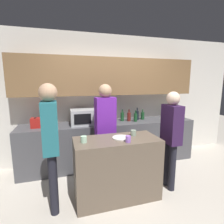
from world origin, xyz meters
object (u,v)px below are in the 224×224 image
object	(u,v)px
microwave	(84,117)
cup_1	(84,139)
bottle_3	(137,115)
cup_2	(128,139)
person_center	(51,138)
potted_plant	(172,110)
plate_on_island	(121,138)
person_left	(171,133)
bottle_4	(143,116)
bottle_2	(135,117)
toaster	(38,123)
bottle_0	(122,116)
bottle_1	(129,117)
cup_0	(133,133)
person_right	(105,124)

from	to	relation	value
microwave	cup_1	distance (m)	1.11
bottle_3	cup_2	xyz separation A→B (m)	(-0.75, -1.36, -0.04)
microwave	person_center	bearing A→B (deg)	-117.03
potted_plant	plate_on_island	xyz separation A→B (m)	(-1.59, -1.07, -0.17)
potted_plant	plate_on_island	size ratio (longest dim) A/B	1.52
person_left	plate_on_island	bearing A→B (deg)	89.30
bottle_4	bottle_2	bearing A→B (deg)	-147.56
microwave	person_left	size ratio (longest dim) A/B	0.33
person_center	person_left	bearing A→B (deg)	88.79
potted_plant	plate_on_island	world-z (taller)	potted_plant
toaster	bottle_4	distance (m)	2.15
microwave	bottle_2	size ratio (longest dim) A/B	2.20
person_left	person_center	bearing A→B (deg)	91.21
person_left	person_center	size ratio (longest dim) A/B	0.92
cup_1	bottle_3	bearing A→B (deg)	42.20
bottle_0	potted_plant	bearing A→B (deg)	-4.33
microwave	cup_2	world-z (taller)	microwave
plate_on_island	person_center	xyz separation A→B (m)	(-0.96, -0.04, 0.10)
potted_plant	bottle_4	bearing A→B (deg)	172.00
bottle_1	plate_on_island	world-z (taller)	bottle_1
bottle_3	cup_0	distance (m)	1.25
person_left	bottle_2	bearing A→B (deg)	8.97
person_center	toaster	bearing A→B (deg)	-168.14
potted_plant	person_right	distance (m)	1.78
toaster	person_right	distance (m)	1.25
cup_1	bottle_1	bearing A→B (deg)	45.68
potted_plant	bottle_1	distance (m)	1.04
cup_1	person_center	world-z (taller)	person_center
plate_on_island	cup_1	world-z (taller)	cup_1
bottle_2	bottle_4	xyz separation A→B (m)	(0.24, 0.15, -0.00)
cup_1	person_center	size ratio (longest dim) A/B	0.05
person_left	bottle_3	bearing A→B (deg)	2.68
cup_0	person_center	bearing A→B (deg)	-175.10
toaster	cup_1	size ratio (longest dim) A/B	2.96
cup_2	person_center	distance (m)	1.01
bottle_2	bottle_1	bearing A→B (deg)	143.32
bottle_4	plate_on_island	bearing A→B (deg)	-127.98
potted_plant	person_left	bearing A→B (deg)	-125.02
person_left	cup_0	bearing A→B (deg)	82.89
bottle_4	cup_1	size ratio (longest dim) A/B	2.59
bottle_2	person_left	size ratio (longest dim) A/B	0.15
microwave	person_right	distance (m)	0.61
bottle_4	person_center	world-z (taller)	person_center
toaster	bottle_1	xyz separation A→B (m)	(1.79, 0.03, 0.00)
cup_0	bottle_0	bearing A→B (deg)	79.12
plate_on_island	person_left	distance (m)	0.83
potted_plant	bottle_2	distance (m)	0.92
potted_plant	bottle_3	distance (m)	0.82
bottle_4	person_center	distance (m)	2.23
bottle_3	toaster	bearing A→B (deg)	-177.08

